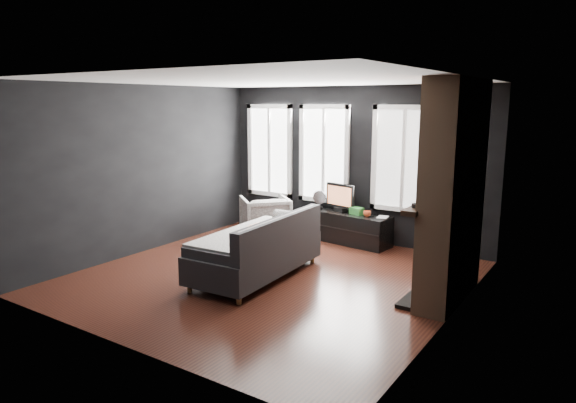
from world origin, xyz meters
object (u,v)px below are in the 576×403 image
Objects in this scene: book at (378,211)px; monitor at (340,196)px; armchair at (265,215)px; mantel_vase at (444,187)px; media_console at (348,228)px; sofa at (256,245)px; mug at (367,213)px.

monitor is at bearing 172.18° from book.
mantel_vase is (3.40, -0.68, 0.91)m from armchair.
mantel_vase is (1.98, -1.19, 1.06)m from media_console.
media_console is at bearing -5.49° from monitor.
armchair is 1.51m from media_console.
media_console is at bearing 80.36° from sofa.
sofa reaches higher than mug.
mantel_vase reaches higher than media_console.
sofa reaches higher than armchair.
mug is 0.55× the size of book.
mantel_vase is (2.25, 1.11, 0.87)m from sofa.
mantel_vase reaches higher than armchair.
mantel_vase is at bearing -17.35° from monitor.
armchair is at bearing -153.38° from media_console.
mantel_vase is (2.17, -1.25, 0.52)m from monitor.
armchair is (-1.15, 1.80, -0.04)m from sofa.
media_console is 0.52m from mug.
mug is at bearing -164.94° from book.
media_console is 2.51× the size of monitor.
sofa is 2.39m from monitor.
monitor reaches higher than sofa.
monitor is (1.23, 0.57, 0.39)m from armchair.
book reaches higher than media_console.
book is (0.84, 2.26, 0.19)m from sofa.
sofa reaches higher than media_console.
armchair is 1.35× the size of monitor.
monitor is at bearing 165.62° from mug.
armchair is 3.62× the size of book.
armchair is 1.87m from mug.
monitor reaches higher than book.
book is at bearing 66.67° from sofa.
media_console is 2.54m from mantel_vase.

